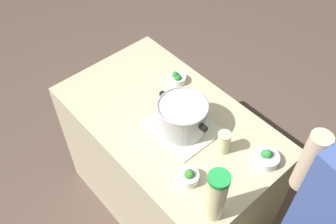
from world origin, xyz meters
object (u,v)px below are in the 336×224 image
(lemonade_pitcher, at_px, (216,196))
(broccoli_bowl_center, at_px, (267,158))
(cooking_pot, at_px, (182,116))
(broccoli_bowl_back, at_px, (177,78))
(broccoli_bowl_front, at_px, (189,176))
(mason_jar, at_px, (223,142))

(lemonade_pitcher, height_order, broccoli_bowl_center, lemonade_pitcher)
(cooking_pot, relative_size, broccoli_bowl_center, 2.74)
(broccoli_bowl_center, xyz_separation_m, broccoli_bowl_back, (-0.72, 0.05, -0.00))
(cooking_pot, xyz_separation_m, broccoli_bowl_back, (-0.28, 0.22, -0.07))
(broccoli_bowl_front, distance_m, broccoli_bowl_back, 0.68)
(broccoli_bowl_center, bearing_deg, broccoli_bowl_front, -115.82)
(lemonade_pitcher, distance_m, broccoli_bowl_center, 0.42)
(broccoli_bowl_back, bearing_deg, broccoli_bowl_front, -37.82)
(lemonade_pitcher, distance_m, broccoli_bowl_front, 0.23)
(broccoli_bowl_front, xyz_separation_m, broccoli_bowl_back, (-0.54, 0.42, -0.01))
(cooking_pot, xyz_separation_m, mason_jar, (0.24, 0.05, -0.03))
(broccoli_bowl_front, relative_size, broccoli_bowl_center, 0.83)
(broccoli_bowl_center, bearing_deg, lemonade_pitcher, -87.36)
(lemonade_pitcher, bearing_deg, mason_jar, 126.38)
(lemonade_pitcher, xyz_separation_m, broccoli_bowl_front, (-0.19, 0.03, -0.12))
(broccoli_bowl_center, bearing_deg, broccoli_bowl_back, 175.70)
(lemonade_pitcher, height_order, broccoli_bowl_front, lemonade_pitcher)
(lemonade_pitcher, bearing_deg, broccoli_bowl_center, 92.64)
(cooking_pot, relative_size, mason_jar, 2.63)
(cooking_pot, height_order, lemonade_pitcher, lemonade_pitcher)
(mason_jar, relative_size, broccoli_bowl_front, 1.25)
(cooking_pot, height_order, mason_jar, cooking_pot)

